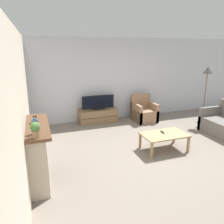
# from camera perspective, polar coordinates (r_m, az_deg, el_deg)

# --- Properties ---
(ground_plane) EXTENTS (24.00, 24.00, 0.00)m
(ground_plane) POSITION_cam_1_polar(r_m,az_deg,el_deg) (5.43, 13.10, -9.85)
(ground_plane) COLOR slate
(wall_back) EXTENTS (12.00, 0.06, 2.70)m
(wall_back) POSITION_cam_1_polar(r_m,az_deg,el_deg) (7.52, 2.01, 8.57)
(wall_back) COLOR silver
(wall_back) RESTS_ON ground
(wall_left) EXTENTS (0.06, 12.00, 2.70)m
(wall_left) POSITION_cam_1_polar(r_m,az_deg,el_deg) (4.20, -22.44, 1.22)
(wall_left) COLOR beige
(wall_left) RESTS_ON ground
(fireplace) EXTENTS (0.42, 1.39, 1.07)m
(fireplace) POSITION_cam_1_polar(r_m,az_deg,el_deg) (4.23, -18.89, -9.97)
(fireplace) COLOR #B7A893
(fireplace) RESTS_ON ground
(mantel_vase_left) EXTENTS (0.10, 0.10, 0.26)m
(mantel_vase_left) POSITION_cam_1_polar(r_m,az_deg,el_deg) (3.60, -19.41, -3.50)
(mantel_vase_left) COLOR #385670
(mantel_vase_left) RESTS_ON fireplace
(mantel_clock) EXTENTS (0.08, 0.11, 0.15)m
(mantel_clock) POSITION_cam_1_polar(r_m,az_deg,el_deg) (4.14, -19.44, -1.64)
(mantel_clock) COLOR brown
(mantel_clock) RESTS_ON fireplace
(potted_plant) EXTENTS (0.15, 0.15, 0.25)m
(potted_plant) POSITION_cam_1_polar(r_m,az_deg,el_deg) (3.43, -19.40, -4.19)
(potted_plant) COLOR #936B4C
(potted_plant) RESTS_ON fireplace
(tv_stand) EXTENTS (1.26, 0.45, 0.44)m
(tv_stand) POSITION_cam_1_polar(r_m,az_deg,el_deg) (7.22, -3.59, -0.98)
(tv_stand) COLOR brown
(tv_stand) RESTS_ON ground
(tv) EXTENTS (1.07, 0.18, 0.47)m
(tv) POSITION_cam_1_polar(r_m,az_deg,el_deg) (7.10, -3.64, 2.37)
(tv) COLOR black
(tv) RESTS_ON tv_stand
(armchair) EXTENTS (0.70, 0.76, 0.86)m
(armchair) POSITION_cam_1_polar(r_m,az_deg,el_deg) (7.44, 8.27, -0.08)
(armchair) COLOR #937051
(armchair) RESTS_ON ground
(coffee_table) EXTENTS (1.05, 0.65, 0.41)m
(coffee_table) POSITION_cam_1_polar(r_m,az_deg,el_deg) (5.34, 13.48, -6.07)
(coffee_table) COLOR #A37F56
(coffee_table) RESTS_ON ground
(remote) EXTENTS (0.05, 0.15, 0.02)m
(remote) POSITION_cam_1_polar(r_m,az_deg,el_deg) (5.39, 13.02, -5.14)
(remote) COLOR black
(remote) RESTS_ON coffee_table
(floor_lamp) EXTENTS (0.30, 0.30, 1.83)m
(floor_lamp) POSITION_cam_1_polar(r_m,az_deg,el_deg) (7.47, 23.64, 8.85)
(floor_lamp) COLOR black
(floor_lamp) RESTS_ON ground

